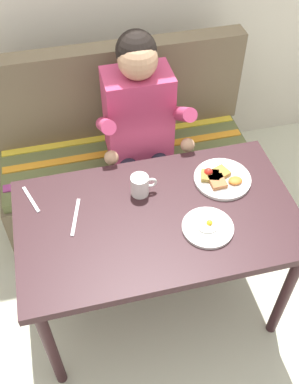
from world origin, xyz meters
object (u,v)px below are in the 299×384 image
table (158,228)px  knife (76,217)px  person (141,125)px  plate_breakfast (221,178)px  coffee_mug (140,185)px  fork (31,199)px  plate_eggs (208,227)px  couch (125,162)px

table → knife: knife is taller
person → plate_breakfast: person is taller
coffee_mug → fork: coffee_mug is taller
coffee_mug → person: bearing=76.6°
plate_eggs → fork: bearing=154.4°
coffee_mug → fork: 0.48m
couch → coffee_mug: (-0.04, -0.62, 0.45)m
couch → knife: couch is taller
plate_breakfast → fork: (-0.85, 0.09, -0.01)m
table → fork: bearing=157.0°
table → plate_eggs: size_ratio=5.60×
knife → fork: bearing=155.9°
plate_eggs → coffee_mug: coffee_mug is taller
table → person: (0.06, 0.59, 0.09)m
couch → plate_breakfast: couch is taller
fork → couch: bearing=27.6°
plate_breakfast → coffee_mug: coffee_mug is taller
table → coffee_mug: bearing=106.2°
couch → fork: size_ratio=8.47×
person → fork: bearing=-147.4°
table → couch: 0.83m
plate_breakfast → couch: bearing=117.5°
couch → person: person is taller
plate_eggs → coffee_mug: (-0.23, 0.26, 0.04)m
couch → coffee_mug: bearing=-93.9°
plate_breakfast → coffee_mug: (-0.37, 0.01, 0.04)m
knife → plate_breakfast: bearing=20.4°
plate_breakfast → coffee_mug: bearing=178.1°
plate_breakfast → plate_eggs: 0.29m
couch → fork: bearing=-133.5°
person → fork: 0.69m
plate_breakfast → coffee_mug: size_ratio=2.19×
person → plate_breakfast: size_ratio=4.69×
couch → knife: bearing=-116.2°
plate_eggs → knife: plate_eggs is taller
table → fork: fork is taller
table → person: person is taller
person → plate_eggs: person is taller
fork → knife: size_ratio=0.85×
plate_breakfast → plate_eggs: bearing=-120.3°
person → plate_eggs: bearing=-80.4°
coffee_mug → knife: coffee_mug is taller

